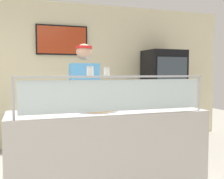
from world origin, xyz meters
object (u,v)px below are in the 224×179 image
object	(u,v)px
parmesan_shaker	(90,72)
worker_figure	(85,100)
pizza_server	(93,108)
pepper_flake_shaker	(107,72)
drink_fridge	(163,96)
pizza_tray	(97,109)

from	to	relation	value
parmesan_shaker	worker_figure	bearing A→B (deg)	80.33
pizza_server	worker_figure	distance (m)	0.64
pizza_server	worker_figure	bearing A→B (deg)	100.94
pepper_flake_shaker	worker_figure	world-z (taller)	worker_figure
worker_figure	drink_fridge	world-z (taller)	drink_fridge
pizza_server	parmesan_shaker	size ratio (longest dim) A/B	2.95
pepper_flake_shaker	worker_figure	bearing A→B (deg)	90.55
pizza_server	pepper_flake_shaker	world-z (taller)	pepper_flake_shaker
pizza_tray	worker_figure	bearing A→B (deg)	89.42
parmesan_shaker	pizza_server	bearing A→B (deg)	70.91
pepper_flake_shaker	drink_fridge	xyz separation A→B (m)	(1.87, 2.16, -0.48)
pizza_server	parmesan_shaker	distance (m)	0.52
pizza_server	worker_figure	xyz separation A→B (m)	(0.05, 0.64, 0.02)
pizza_tray	drink_fridge	world-z (taller)	drink_fridge
parmesan_shaker	drink_fridge	bearing A→B (deg)	46.64
worker_figure	pepper_flake_shaker	bearing A→B (deg)	-89.45
pizza_server	pepper_flake_shaker	bearing A→B (deg)	-62.41
worker_figure	drink_fridge	xyz separation A→B (m)	(1.88, 1.22, -0.10)
pizza_tray	pizza_server	xyz separation A→B (m)	(-0.05, -0.02, 0.02)
parmesan_shaker	pizza_tray	bearing A→B (deg)	64.69
parmesan_shaker	worker_figure	world-z (taller)	worker_figure
pizza_tray	worker_figure	world-z (taller)	worker_figure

